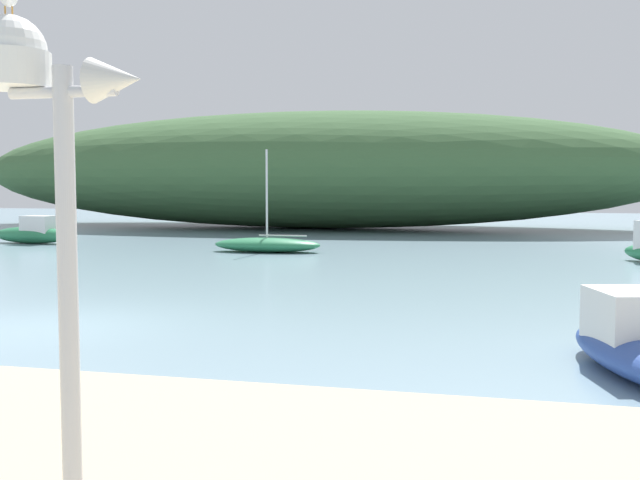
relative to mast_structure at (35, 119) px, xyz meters
The scene contains 6 objects.
ground_plane 9.74m from the mast_structure, 123.03° to the left, with size 120.00×120.00×0.00m, color #7A99A8.
distant_hill 40.03m from the mast_structure, 101.77° to the left, with size 43.38×13.39×6.92m, color #3D6038.
mast_structure is the anchor object (origin of this frame).
sailboat_west_reach 23.74m from the mast_structure, 104.21° to the left, with size 4.19×1.63×3.91m.
motorboat_by_sandbar 8.42m from the mast_structure, 55.19° to the left, with size 2.00×3.67×1.11m.
motorboat_east_reach 29.93m from the mast_structure, 124.82° to the left, with size 3.98×1.43×1.22m.
Camera 1 is at (7.77, -11.74, 2.55)m, focal length 41.44 mm.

